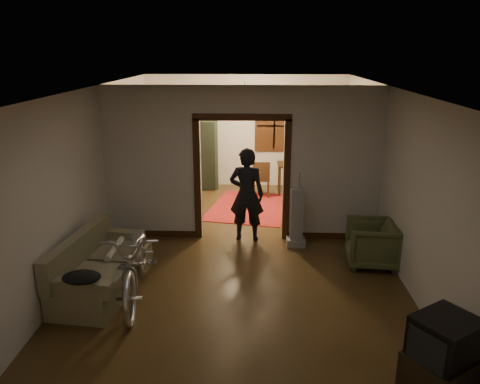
{
  "coord_description": "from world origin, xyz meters",
  "views": [
    {
      "loc": [
        0.25,
        -7.46,
        3.4
      ],
      "look_at": [
        0.0,
        -0.3,
        1.2
      ],
      "focal_mm": 35.0,
      "sensor_mm": 36.0,
      "label": 1
    }
  ],
  "objects_px": {
    "person": "(247,195)",
    "desk": "(298,179)",
    "armchair": "(372,243)",
    "locker": "(199,155)",
    "bicycle": "(137,261)",
    "sofa": "(102,263)"
  },
  "relations": [
    {
      "from": "desk",
      "to": "bicycle",
      "type": "bearing_deg",
      "value": -127.81
    },
    {
      "from": "person",
      "to": "desk",
      "type": "distance_m",
      "value": 3.18
    },
    {
      "from": "person",
      "to": "locker",
      "type": "bearing_deg",
      "value": -63.25
    },
    {
      "from": "person",
      "to": "desk",
      "type": "relative_size",
      "value": 1.74
    },
    {
      "from": "sofa",
      "to": "person",
      "type": "bearing_deg",
      "value": 51.1
    },
    {
      "from": "sofa",
      "to": "locker",
      "type": "distance_m",
      "value": 5.38
    },
    {
      "from": "desk",
      "to": "armchair",
      "type": "bearing_deg",
      "value": -87.26
    },
    {
      "from": "sofa",
      "to": "desk",
      "type": "distance_m",
      "value": 5.87
    },
    {
      "from": "sofa",
      "to": "bicycle",
      "type": "xyz_separation_m",
      "value": [
        0.55,
        -0.16,
        0.12
      ]
    },
    {
      "from": "bicycle",
      "to": "desk",
      "type": "bearing_deg",
      "value": 55.3
    },
    {
      "from": "bicycle",
      "to": "person",
      "type": "relative_size",
      "value": 1.22
    },
    {
      "from": "locker",
      "to": "desk",
      "type": "height_order",
      "value": "locker"
    },
    {
      "from": "person",
      "to": "desk",
      "type": "bearing_deg",
      "value": -106.17
    },
    {
      "from": "armchair",
      "to": "person",
      "type": "xyz_separation_m",
      "value": [
        -2.06,
        0.99,
        0.5
      ]
    },
    {
      "from": "bicycle",
      "to": "locker",
      "type": "distance_m",
      "value": 5.47
    },
    {
      "from": "bicycle",
      "to": "person",
      "type": "bearing_deg",
      "value": 48.46
    },
    {
      "from": "armchair",
      "to": "locker",
      "type": "xyz_separation_m",
      "value": [
        -3.31,
        4.3,
        0.5
      ]
    },
    {
      "from": "armchair",
      "to": "person",
      "type": "bearing_deg",
      "value": -109.94
    },
    {
      "from": "locker",
      "to": "desk",
      "type": "relative_size",
      "value": 1.74
    },
    {
      "from": "person",
      "to": "desk",
      "type": "height_order",
      "value": "person"
    },
    {
      "from": "sofa",
      "to": "locker",
      "type": "relative_size",
      "value": 1.08
    },
    {
      "from": "person",
      "to": "locker",
      "type": "xyz_separation_m",
      "value": [
        -1.25,
        3.31,
        -0.0
      ]
    }
  ]
}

